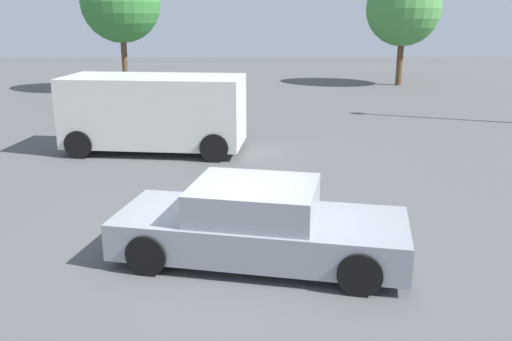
# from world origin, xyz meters

# --- Properties ---
(ground_plane) EXTENTS (80.00, 80.00, 0.00)m
(ground_plane) POSITION_xyz_m (0.00, 0.00, 0.00)
(ground_plane) COLOR #515154
(sedan_foreground) EXTENTS (4.83, 2.76, 1.26)m
(sedan_foreground) POSITION_xyz_m (0.27, -0.03, 0.58)
(sedan_foreground) COLOR gray
(sedan_foreground) RESTS_ON ground_plane
(dog) EXTENTS (0.65, 0.27, 0.44)m
(dog) POSITION_xyz_m (-0.26, 2.68, 0.27)
(dog) COLOR olive
(dog) RESTS_ON ground_plane
(van_white) EXTENTS (5.15, 2.84, 2.11)m
(van_white) POSITION_xyz_m (-2.35, 7.15, 1.14)
(van_white) COLOR silver
(van_white) RESTS_ON ground_plane
(tree_back_left) EXTENTS (3.87, 3.87, 5.91)m
(tree_back_left) POSITION_xyz_m (8.66, 21.15, 3.96)
(tree_back_left) COLOR brown
(tree_back_left) RESTS_ON ground_plane
(tree_back_center) EXTENTS (3.77, 3.77, 6.12)m
(tree_back_center) POSITION_xyz_m (-5.51, 19.20, 4.22)
(tree_back_center) COLOR brown
(tree_back_center) RESTS_ON ground_plane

